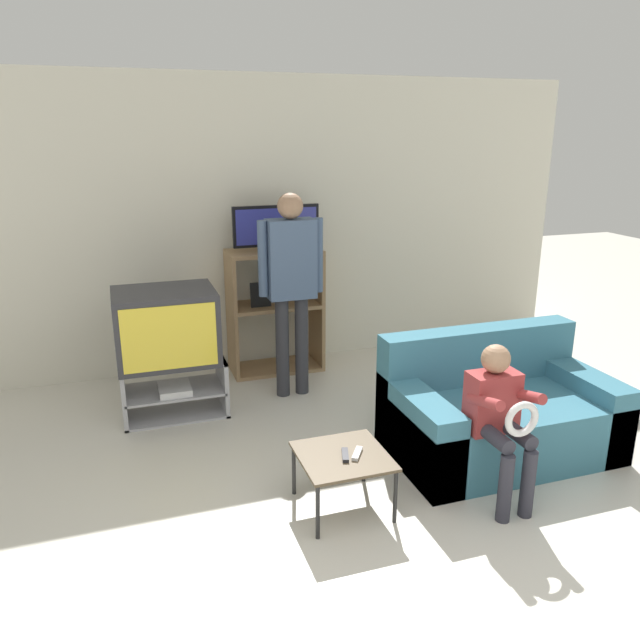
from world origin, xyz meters
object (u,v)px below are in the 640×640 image
object	(u,v)px
tv_stand	(174,388)
remote_control_white	(357,453)
media_shelf	(275,310)
person_standing_adult	(291,276)
television_flat	(276,229)
snack_table	(343,460)
person_seated_child	(500,412)
television_main	(166,326)
remote_control_black	(345,455)
couch	(497,414)

from	to	relation	value
tv_stand	remote_control_white	distance (m)	1.85
media_shelf	person_standing_adult	distance (m)	0.74
tv_stand	television_flat	distance (m)	1.62
tv_stand	media_shelf	distance (m)	1.25
tv_stand	television_flat	xyz separation A→B (m)	(1.01, 0.66, 1.08)
tv_stand	person_standing_adult	xyz separation A→B (m)	(0.98, 0.09, 0.80)
snack_table	person_seated_child	distance (m)	0.95
tv_stand	media_shelf	bearing A→B (deg)	34.49
tv_stand	media_shelf	world-z (taller)	media_shelf
snack_table	remote_control_white	xyz separation A→B (m)	(0.08, -0.03, 0.04)
television_main	media_shelf	size ratio (longest dim) A/B	0.67
tv_stand	media_shelf	xyz separation A→B (m)	(0.99, 0.68, 0.35)
television_main	person_seated_child	bearing A→B (deg)	-46.40
television_flat	remote_control_white	size ratio (longest dim) A/B	5.31
remote_control_black	remote_control_white	size ratio (longest dim) A/B	1.00
media_shelf	remote_control_white	size ratio (longest dim) A/B	7.76
television_main	media_shelf	xyz separation A→B (m)	(1.01, 0.66, -0.15)
snack_table	remote_control_white	world-z (taller)	remote_control_white
remote_control_black	person_standing_adult	world-z (taller)	person_standing_adult
remote_control_white	person_standing_adult	distance (m)	1.84
television_main	remote_control_black	world-z (taller)	television_main
tv_stand	person_standing_adult	size ratio (longest dim) A/B	0.47
person_standing_adult	tv_stand	bearing A→B (deg)	-174.79
tv_stand	snack_table	xyz separation A→B (m)	(0.80, -1.60, 0.10)
person_seated_child	snack_table	bearing A→B (deg)	168.00
tv_stand	person_standing_adult	distance (m)	1.27
person_standing_adult	media_shelf	bearing A→B (deg)	89.00
television_flat	person_standing_adult	distance (m)	0.64
tv_stand	snack_table	bearing A→B (deg)	-63.52
media_shelf	remote_control_black	xyz separation A→B (m)	(-0.19, -2.30, -0.21)
television_flat	remote_control_black	bearing A→B (deg)	-95.31
tv_stand	television_flat	world-z (taller)	television_flat
remote_control_black	remote_control_white	bearing A→B (deg)	12.91
media_shelf	person_seated_child	xyz separation A→B (m)	(0.70, -2.47, -0.01)
tv_stand	television_main	world-z (taller)	television_main
television_flat	person_seated_child	distance (m)	2.64
television_main	television_flat	distance (m)	1.35
television_flat	remote_control_white	xyz separation A→B (m)	(-0.14, -2.28, -0.94)
television_flat	snack_table	world-z (taller)	television_flat
remote_control_white	person_seated_child	distance (m)	0.86
television_flat	couch	xyz separation A→B (m)	(1.03, -1.94, -1.03)
tv_stand	remote_control_white	size ratio (longest dim) A/B	5.45
tv_stand	snack_table	distance (m)	1.79
couch	snack_table	bearing A→B (deg)	-165.91
remote_control_white	television_main	bearing A→B (deg)	151.97
television_main	snack_table	xyz separation A→B (m)	(0.82, -1.61, -0.40)
remote_control_white	person_standing_adult	bearing A→B (deg)	119.74
television_flat	couch	distance (m)	2.43
television_main	person_seated_child	size ratio (longest dim) A/B	0.78
person_seated_child	remote_control_white	bearing A→B (deg)	168.87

